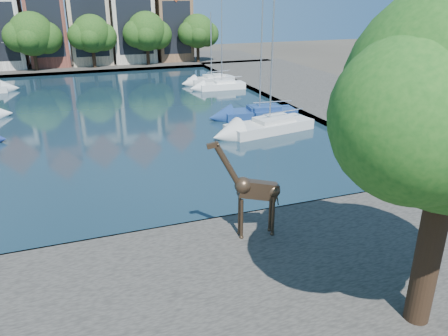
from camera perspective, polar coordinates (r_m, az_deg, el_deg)
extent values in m
plane|color=#38332B|center=(20.80, -10.47, -9.10)|extent=(160.00, 160.00, 0.00)
cube|color=black|center=(43.14, -16.21, 6.76)|extent=(38.00, 50.00, 0.08)
cube|color=#46433D|center=(74.53, -18.38, 12.69)|extent=(60.00, 16.00, 0.50)
cube|color=#46433D|center=(51.06, 13.23, 9.51)|extent=(14.00, 52.00, 0.50)
cylinder|color=#332114|center=(15.17, 25.30, -9.27)|extent=(0.80, 0.80, 5.50)
sphere|color=#194D16|center=(12.11, 23.89, 5.86)|extent=(4.48, 4.48, 4.48)
cube|color=brown|center=(73.87, -22.25, 17.44)|extent=(5.39, 9.00, 13.00)
cube|color=black|center=(69.40, -22.30, 17.26)|extent=(4.40, 0.05, 9.75)
cube|color=tan|center=(74.03, -17.34, 17.45)|extent=(5.88, 9.00, 11.50)
cube|color=black|center=(69.57, -17.08, 17.27)|extent=(4.80, 0.05, 8.62)
cube|color=beige|center=(74.70, -12.15, 18.14)|extent=(6.37, 9.00, 12.00)
cube|color=black|center=(70.28, -11.57, 17.99)|extent=(5.20, 0.05, 9.00)
cube|color=brown|center=(75.97, -7.02, 17.93)|extent=(5.39, 9.00, 10.50)
cube|color=black|center=(71.63, -6.14, 17.75)|extent=(4.40, 0.05, 7.88)
cylinder|color=#332114|center=(68.88, -23.42, 12.94)|extent=(0.50, 0.50, 3.20)
sphere|color=#184213|center=(68.55, -23.85, 15.73)|extent=(6.00, 6.00, 6.00)
sphere|color=#184213|center=(68.82, -22.23, 15.47)|extent=(4.50, 4.50, 4.50)
sphere|color=#184213|center=(68.27, -25.25, 15.25)|extent=(4.20, 4.20, 4.20)
cylinder|color=#332114|center=(68.94, -16.63, 13.80)|extent=(0.50, 0.50, 3.20)
sphere|color=#184213|center=(68.62, -16.93, 16.45)|extent=(5.40, 5.40, 5.40)
sphere|color=#184213|center=(69.08, -15.51, 16.17)|extent=(4.05, 4.05, 4.05)
sphere|color=#184213|center=(68.16, -18.17, 16.06)|extent=(3.78, 3.78, 3.78)
cylinder|color=#332114|center=(69.92, -9.91, 14.46)|extent=(0.50, 0.50, 3.20)
sphere|color=#184213|center=(69.59, -10.09, 17.18)|extent=(5.80, 5.80, 5.80)
sphere|color=#184213|center=(70.27, -8.65, 16.83)|extent=(4.35, 4.35, 4.35)
sphere|color=#184213|center=(68.95, -11.37, 16.81)|extent=(4.06, 4.06, 4.06)
cylinder|color=#332114|center=(71.78, -3.42, 14.91)|extent=(0.50, 0.50, 3.20)
sphere|color=#184213|center=(71.48, -3.47, 17.42)|extent=(5.20, 5.20, 5.20)
sphere|color=#184213|center=(72.27, -2.30, 17.08)|extent=(3.90, 3.90, 3.90)
sphere|color=#184213|center=(70.72, -4.53, 17.14)|extent=(3.64, 3.64, 3.64)
cylinder|color=#3C2C1E|center=(19.13, 2.32, -6.69)|extent=(0.14, 0.14, 1.87)
cylinder|color=#3C2C1E|center=(19.46, 2.04, -6.16)|extent=(0.14, 0.14, 1.87)
cylinder|color=#3C2C1E|center=(19.49, 6.42, -6.25)|extent=(0.14, 0.14, 1.87)
cylinder|color=#3C2C1E|center=(19.82, 6.07, -5.73)|extent=(0.14, 0.14, 1.87)
cube|color=#3C2C1E|center=(18.92, 4.46, -2.85)|extent=(1.87, 0.74, 1.09)
cylinder|color=#3C2C1E|center=(18.14, 0.54, 0.28)|extent=(1.22, 0.44, 1.94)
cube|color=#3C2C1E|center=(17.70, -1.48, 2.98)|extent=(0.54, 0.23, 0.30)
cube|color=beige|center=(36.04, 5.95, 5.58)|extent=(7.69, 3.87, 1.03)
cube|color=beige|center=(35.95, 5.97, 6.11)|extent=(3.49, 2.36, 0.57)
cylinder|color=#B2B2B7|center=(34.88, 6.33, 14.87)|extent=(0.14, 0.14, 11.16)
cube|color=navy|center=(40.13, 4.65, 7.24)|extent=(6.76, 2.92, 0.97)
cube|color=navy|center=(40.05, 4.67, 7.69)|extent=(3.02, 1.88, 0.54)
cylinder|color=#B2B2B7|center=(39.10, 4.91, 15.40)|extent=(0.13, 0.13, 10.91)
cube|color=white|center=(52.75, -0.29, 10.78)|extent=(5.48, 2.07, 0.93)
cube|color=white|center=(52.70, -0.29, 11.11)|extent=(2.41, 1.41, 0.52)
cylinder|color=#B2B2B7|center=(52.05, -0.30, 16.11)|extent=(0.12, 0.12, 9.33)
cube|color=silver|center=(56.36, -1.65, 11.51)|extent=(6.00, 2.93, 0.99)
cube|color=silver|center=(56.30, -1.66, 11.83)|extent=(2.71, 1.80, 0.55)
cylinder|color=#B2B2B7|center=(55.78, -1.70, 15.69)|extent=(0.13, 0.13, 7.72)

